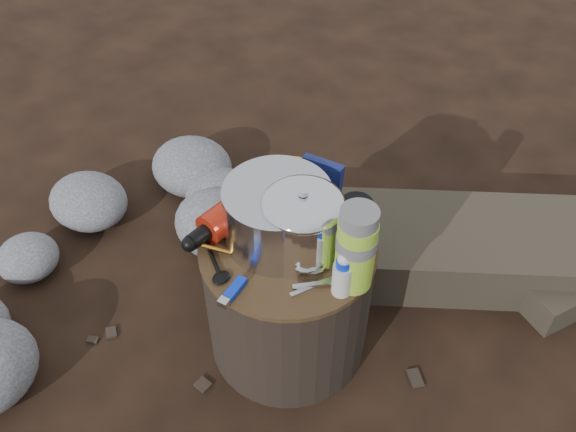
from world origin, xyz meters
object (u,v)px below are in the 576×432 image
Objects in this scene: travel_mug at (355,220)px; thermos at (356,249)px; stump at (288,296)px; camping_pot at (302,224)px; fuel_bottle at (242,204)px.

thermos is at bearing -57.97° from travel_mug.
stump is at bearing -179.14° from thermos.
camping_pot is 1.70× the size of travel_mug.
stump is 0.29m from travel_mug.
camping_pot reaches higher than travel_mug.
camping_pot is 0.19m from fuel_bottle.
stump is 0.35m from thermos.
thermos is (0.14, -0.00, 0.02)m from camping_pot.
travel_mug is (0.25, 0.11, 0.02)m from fuel_bottle.
thermos is at bearing 0.86° from stump.
camping_pot is (0.04, 0.01, 0.28)m from stump.
fuel_bottle is at bearing -156.46° from travel_mug.
fuel_bottle is 2.94× the size of travel_mug.
thermos reaches higher than camping_pot.
camping_pot reaches higher than stump.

